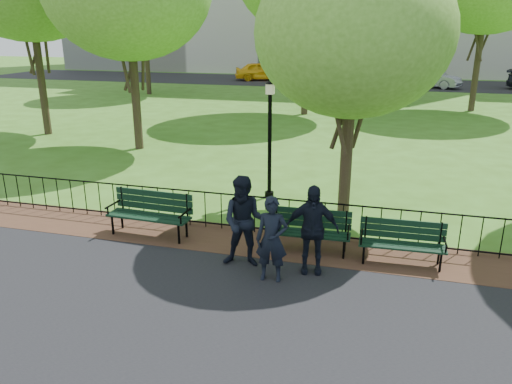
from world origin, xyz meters
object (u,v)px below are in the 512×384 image
(park_bench_main, at_px, (298,225))
(person_right, at_px, (312,229))
(park_bench_right_a, at_px, (402,238))
(person_mid, at_px, (245,222))
(park_bench_left_a, at_px, (151,209))
(sedan_silver, at_px, (433,78))
(taxi, at_px, (261,71))
(person_left, at_px, (272,239))
(tree_near_e, at_px, (354,33))
(lamppost, at_px, (270,135))

(park_bench_main, xyz_separation_m, person_right, (0.43, -0.87, 0.30))
(park_bench_main, bearing_deg, park_bench_right_a, -2.56)
(person_right, bearing_deg, person_mid, 174.51)
(park_bench_left_a, height_order, sedan_silver, sedan_silver)
(person_right, xyz_separation_m, sedan_silver, (4.02, 32.62, -0.18))
(taxi, bearing_deg, sedan_silver, -117.43)
(sedan_silver, bearing_deg, person_right, -162.26)
(person_left, relative_size, person_mid, 0.89)
(tree_near_e, bearing_deg, park_bench_main, -106.36)
(tree_near_e, bearing_deg, park_bench_right_a, -60.34)
(park_bench_main, relative_size, person_mid, 0.96)
(person_mid, height_order, sedan_silver, person_mid)
(park_bench_right_a, bearing_deg, tree_near_e, 117.77)
(tree_near_e, xyz_separation_m, sedan_silver, (3.73, 29.31, -3.67))
(park_bench_left_a, distance_m, lamppost, 3.98)
(lamppost, distance_m, taxi, 31.42)
(park_bench_main, distance_m, person_right, 1.02)
(taxi, bearing_deg, park_bench_left_a, 170.55)
(tree_near_e, height_order, person_left, tree_near_e)
(lamppost, distance_m, tree_near_e, 3.48)
(lamppost, distance_m, person_right, 4.61)
(person_left, height_order, taxi, person_left)
(person_right, height_order, sedan_silver, person_right)
(park_bench_main, distance_m, taxi, 34.93)
(tree_near_e, bearing_deg, person_right, -94.96)
(park_bench_main, relative_size, sedan_silver, 0.42)
(park_bench_main, bearing_deg, park_bench_left_a, 178.49)
(person_left, xyz_separation_m, person_right, (0.65, 0.53, 0.06))
(park_bench_left_a, relative_size, tree_near_e, 0.31)
(person_left, bearing_deg, person_mid, 140.94)
(person_mid, relative_size, sedan_silver, 0.44)
(taxi, bearing_deg, lamppost, 175.14)
(park_bench_right_a, height_order, tree_near_e, tree_near_e)
(park_bench_main, xyz_separation_m, person_mid, (-0.87, -0.95, 0.35))
(park_bench_left_a, xyz_separation_m, person_right, (3.79, -0.84, 0.26))
(tree_near_e, relative_size, person_left, 3.88)
(person_mid, bearing_deg, lamppost, 90.17)
(person_right, bearing_deg, sedan_silver, 74.03)
(person_right, distance_m, sedan_silver, 32.87)
(park_bench_left_a, height_order, person_left, person_left)
(park_bench_right_a, bearing_deg, park_bench_main, 177.60)
(tree_near_e, distance_m, sedan_silver, 29.77)
(park_bench_main, height_order, tree_near_e, tree_near_e)
(park_bench_left_a, bearing_deg, lamppost, 62.26)
(person_mid, bearing_deg, taxi, 97.04)
(park_bench_right_a, xyz_separation_m, sedan_silver, (2.33, 31.77, 0.16))
(park_bench_main, height_order, lamppost, lamppost)
(lamppost, bearing_deg, park_bench_main, -66.48)
(park_bench_left_a, height_order, person_mid, person_mid)
(person_right, bearing_deg, park_bench_left_a, 158.56)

